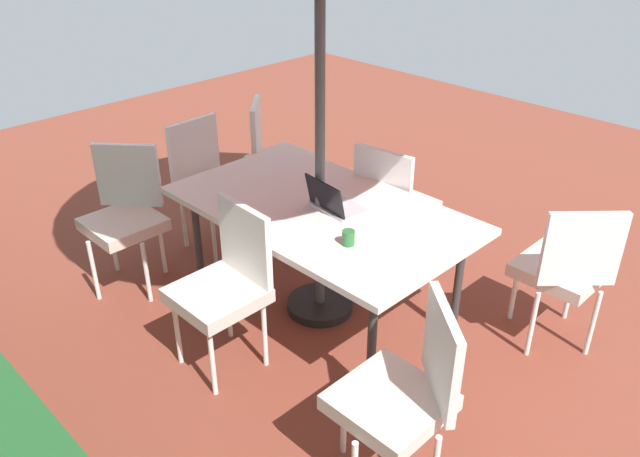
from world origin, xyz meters
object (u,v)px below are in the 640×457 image
object	(u,v)px
chair_south	(392,201)
laptop	(334,203)
dining_table	(320,214)
cup	(348,238)
chair_northwest	(405,391)
chair_northeast	(125,212)
chair_southeast	(275,153)
chair_east	(208,179)
chair_north	(226,282)
chair_southwest	(566,266)

from	to	relation	value
chair_south	laptop	world-z (taller)	same
dining_table	cup	distance (m)	0.49
chair_northwest	cup	xyz separation A→B (m)	(0.80, -0.49, 0.26)
chair_south	laptop	xyz separation A→B (m)	(-0.09, 0.68, 0.26)
dining_table	chair_south	distance (m)	0.73
chair_northeast	laptop	size ratio (longest dim) A/B	2.85
chair_south	chair_northwest	bearing A→B (deg)	122.82
chair_southeast	chair_south	size ratio (longest dim) A/B	1.00
chair_northeast	chair_east	bearing A→B (deg)	51.35
chair_southeast	chair_northeast	distance (m)	1.40
chair_southeast	dining_table	bearing A→B (deg)	-164.27
chair_northeast	laptop	world-z (taller)	same
chair_north	chair_northeast	xyz separation A→B (m)	(1.16, -0.04, 0.00)
chair_southwest	chair_south	xyz separation A→B (m)	(1.25, 0.07, 0.00)
chair_south	cup	distance (m)	1.05
chair_southwest	laptop	distance (m)	1.41
chair_south	chair_northwest	size ratio (longest dim) A/B	1.00
chair_north	laptop	size ratio (longest dim) A/B	2.85
chair_northeast	cup	size ratio (longest dim) A/B	11.50
chair_southeast	chair_south	distance (m)	1.23
chair_northeast	chair_south	bearing A→B (deg)	8.73
chair_southeast	chair_south	xyz separation A→B (m)	(-1.23, 0.00, 0.00)
cup	chair_south	bearing A→B (deg)	-64.97
chair_southwest	chair_northeast	xyz separation A→B (m)	(2.42, 1.47, 0.00)
dining_table	chair_northwest	world-z (taller)	chair_northwest
laptop	cup	xyz separation A→B (m)	(-0.34, 0.24, -0.00)
laptop	chair_south	bearing A→B (deg)	-76.98
dining_table	chair_south	size ratio (longest dim) A/B	1.91
laptop	chair_southeast	bearing A→B (deg)	-21.46
chair_southeast	cup	bearing A→B (deg)	-163.29
chair_south	chair_north	distance (m)	1.44
chair_north	dining_table	bearing A→B (deg)	91.18
chair_northwest	chair_southeast	bearing A→B (deg)	-170.08
chair_east	laptop	bearing A→B (deg)	-92.32
chair_southeast	chair_southwest	bearing A→B (deg)	-132.86
dining_table	chair_southwest	size ratio (longest dim) A/B	1.91
chair_northeast	chair_southeast	bearing A→B (deg)	51.14
chair_southeast	chair_north	bearing A→B (deg)	175.88
laptop	chair_north	bearing A→B (deg)	88.04
laptop	dining_table	bearing A→B (deg)	23.13
chair_northeast	dining_table	bearing A→B (deg)	-10.64
chair_northwest	chair_northeast	xyz separation A→B (m)	(2.41, -0.00, 0.00)
chair_northeast	chair_north	bearing A→B (deg)	-43.03
chair_south	cup	bearing A→B (deg)	106.67
chair_northwest	cup	world-z (taller)	chair_northwest
chair_southeast	chair_northeast	size ratio (longest dim) A/B	1.00
chair_northwest	chair_north	world-z (taller)	same
chair_north	chair_east	bearing A→B (deg)	150.16
chair_north	cup	xyz separation A→B (m)	(-0.45, -0.52, 0.26)
chair_south	chair_north	xyz separation A→B (m)	(0.02, 1.44, 0.00)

